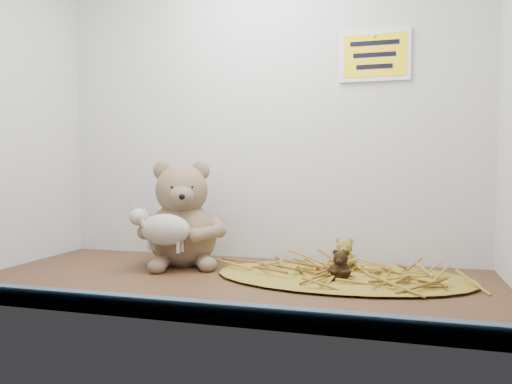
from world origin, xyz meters
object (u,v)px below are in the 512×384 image
(toy_lamb, at_px, (165,230))
(mini_teddy_tan, at_px, (344,253))
(main_teddy, at_px, (182,213))
(mini_teddy_brown, at_px, (341,264))

(toy_lamb, bearing_deg, mini_teddy_tan, 13.92)
(main_teddy, distance_m, mini_teddy_brown, 0.45)
(toy_lamb, distance_m, mini_teddy_brown, 0.43)
(main_teddy, relative_size, toy_lamb, 1.65)
(toy_lamb, bearing_deg, main_teddy, 90.00)
(toy_lamb, xyz_separation_m, mini_teddy_tan, (0.42, 0.11, -0.06))
(mini_teddy_tan, relative_size, mini_teddy_brown, 1.17)
(toy_lamb, xyz_separation_m, mini_teddy_brown, (0.43, -0.00, -0.06))
(mini_teddy_brown, bearing_deg, main_teddy, 170.37)
(mini_teddy_tan, bearing_deg, toy_lamb, -168.16)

